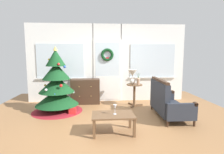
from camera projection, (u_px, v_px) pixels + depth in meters
ground_plane at (112, 124)px, 4.07m from camera, size 6.76×6.76×0.00m
back_wall_with_door at (107, 63)px, 5.97m from camera, size 5.20×0.19×2.55m
christmas_tree at (57, 88)px, 4.90m from camera, size 1.37×1.37×1.78m
dresser_cabinet at (86, 91)px, 5.74m from camera, size 0.90×0.45×0.78m
settee_sofa at (167, 102)px, 4.48m from camera, size 0.74×1.38×0.96m
side_table at (134, 90)px, 5.45m from camera, size 0.50×0.48×0.66m
table_lamp at (132, 75)px, 5.43m from camera, size 0.28×0.28×0.44m
flower_vase at (138, 81)px, 5.36m from camera, size 0.11×0.10×0.35m
coffee_table at (113, 117)px, 3.56m from camera, size 0.85×0.53×0.39m
wine_glass at (115, 107)px, 3.53m from camera, size 0.08×0.08×0.20m
gift_box at (73, 111)px, 4.72m from camera, size 0.18×0.16×0.18m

